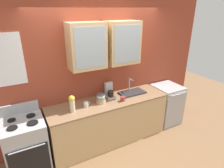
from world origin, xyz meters
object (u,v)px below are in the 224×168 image
at_px(vase, 72,103).
at_px(dishwasher, 166,104).
at_px(stove_range, 27,145).
at_px(bowl_stack, 101,99).
at_px(coffee_maker, 109,92).
at_px(cup_near_sink, 123,99).
at_px(cup_near_bowls, 86,104).
at_px(sink_faucet, 132,92).

xyz_separation_m(vase, dishwasher, (2.19, 0.05, -0.60)).
bearing_deg(stove_range, vase, -3.96).
height_order(bowl_stack, coffee_maker, coffee_maker).
distance_m(cup_near_sink, coffee_maker, 0.31).
height_order(cup_near_bowls, coffee_maker, coffee_maker).
bearing_deg(dishwasher, bowl_stack, 179.43).
bearing_deg(bowl_stack, vase, -173.24).
bearing_deg(dishwasher, sink_faucet, 175.00).
height_order(sink_faucet, vase, same).
xyz_separation_m(sink_faucet, cup_near_bowls, (-1.02, -0.08, 0.02)).
bearing_deg(vase, cup_near_sink, -4.30).
xyz_separation_m(cup_near_bowls, coffee_maker, (0.55, 0.16, 0.06)).
xyz_separation_m(vase, cup_near_bowls, (0.26, 0.05, -0.11)).
xyz_separation_m(bowl_stack, cup_near_bowls, (-0.29, -0.02, -0.03)).
relative_size(bowl_stack, coffee_maker, 0.62).
height_order(sink_faucet, cup_near_bowls, sink_faucet).
bearing_deg(cup_near_bowls, cup_near_sink, -9.75).
distance_m(sink_faucet, coffee_maker, 0.49).
xyz_separation_m(stove_range, coffee_maker, (1.58, 0.15, 0.54)).
relative_size(vase, cup_near_bowls, 2.42).
height_order(sink_faucet, bowl_stack, sink_faucet).
height_order(cup_near_bowls, dishwasher, cup_near_bowls).
relative_size(sink_faucet, cup_near_sink, 4.40).
height_order(bowl_stack, cup_near_sink, bowl_stack).
relative_size(bowl_stack, dishwasher, 0.20).
relative_size(stove_range, coffee_maker, 3.68).
distance_m(stove_range, cup_near_sink, 1.78).
bearing_deg(cup_near_sink, coffee_maker, 115.67).
bearing_deg(cup_near_bowls, dishwasher, 0.09).
distance_m(stove_range, dishwasher, 2.96).
distance_m(vase, cup_near_bowls, 0.29).
xyz_separation_m(sink_faucet, cup_near_sink, (-0.34, -0.20, 0.02)).
bearing_deg(sink_faucet, cup_near_bowls, -175.36).
distance_m(sink_faucet, vase, 1.29).
bearing_deg(cup_near_sink, bowl_stack, 160.55).
height_order(sink_faucet, cup_near_sink, sink_faucet).
bearing_deg(dishwasher, stove_range, 179.92).
bearing_deg(sink_faucet, coffee_maker, 170.82).
xyz_separation_m(bowl_stack, vase, (-0.55, -0.07, 0.08)).
distance_m(cup_near_sink, dishwasher, 1.35).
xyz_separation_m(cup_near_sink, dishwasher, (1.25, 0.12, -0.49)).
bearing_deg(bowl_stack, sink_faucet, 4.99).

